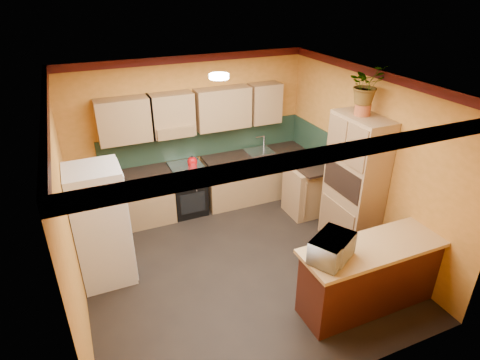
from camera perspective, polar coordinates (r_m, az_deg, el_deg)
name	(u,v)px	position (r m, az deg, el deg)	size (l,w,h in m)	color
room_shell	(230,126)	(5.24, -1.40, 7.75)	(4.24, 4.24, 2.72)	black
base_cabinets_back	(221,183)	(7.33, -2.78, -0.46)	(3.65, 0.60, 0.88)	tan
countertop_back	(220,160)	(7.13, -2.86, 2.82)	(3.65, 0.62, 0.04)	black
stove	(188,189)	(7.16, -7.46, -1.26)	(0.58, 0.58, 0.91)	black
kettle	(192,161)	(6.90, -6.81, 2.70)	(0.17, 0.17, 0.18)	#BC0C10
sink	(259,152)	(7.40, 2.77, 4.04)	(0.48, 0.40, 0.03)	silver
base_cabinets_right	(310,190)	(7.22, 9.93, -1.34)	(0.60, 0.80, 0.88)	tan
countertop_right	(312,166)	(7.01, 10.22, 1.97)	(0.62, 0.80, 0.04)	black
fridge	(101,226)	(5.68, -19.16, -6.16)	(0.68, 0.66, 1.70)	white
pantry	(354,184)	(6.22, 15.95, -0.51)	(0.48, 0.90, 2.10)	tan
fern_pot	(363,109)	(5.85, 17.04, 9.58)	(0.22, 0.22, 0.16)	#A54E27
fern	(366,84)	(5.76, 17.51, 12.85)	(0.48, 0.41, 0.53)	tan
breakfast_bar	(370,277)	(5.43, 18.02, -13.00)	(1.80, 0.55, 0.88)	#471610
bar_top	(376,247)	(5.16, 18.76, -9.01)	(1.90, 0.65, 0.05)	tan
microwave	(332,248)	(4.69, 12.93, -9.46)	(0.53, 0.36, 0.30)	white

